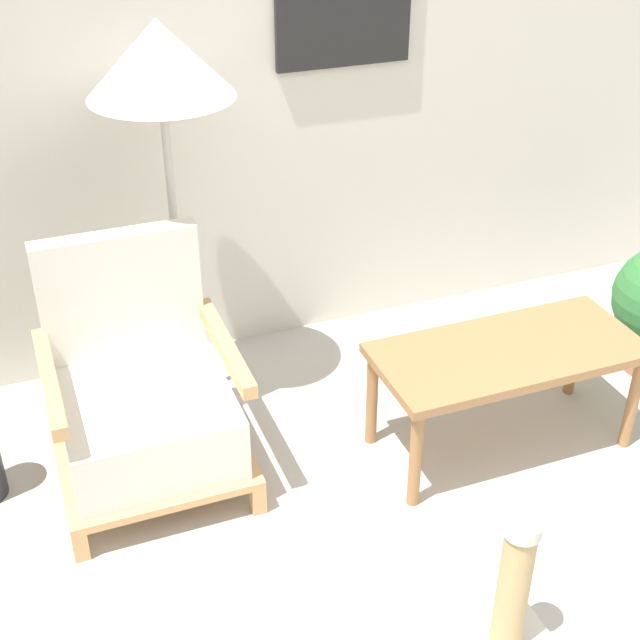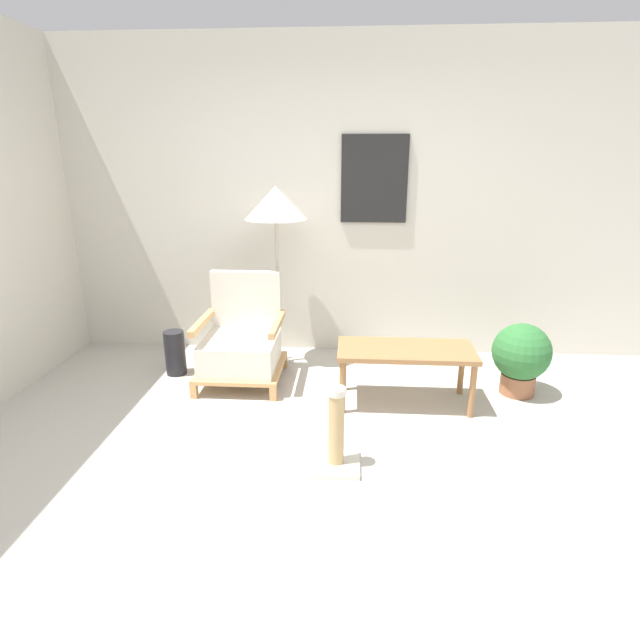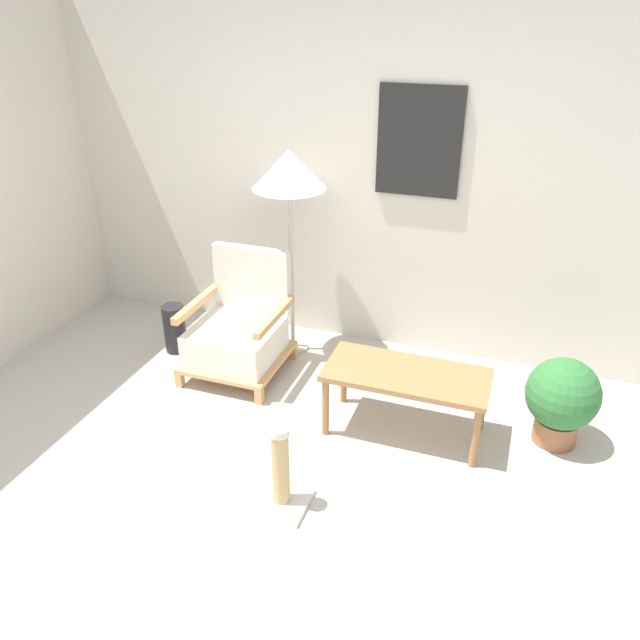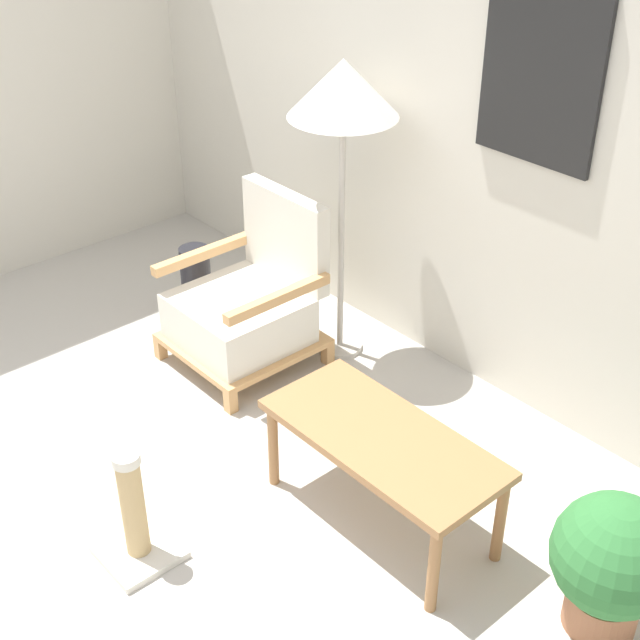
{
  "view_description": "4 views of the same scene",
  "coord_description": "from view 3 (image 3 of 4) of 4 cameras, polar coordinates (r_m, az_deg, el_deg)",
  "views": [
    {
      "loc": [
        -1.01,
        -0.99,
        2.17
      ],
      "look_at": [
        -0.06,
        1.49,
        0.55
      ],
      "focal_mm": 50.0,
      "sensor_mm": 36.0,
      "label": 1
    },
    {
      "loc": [
        0.18,
        -2.1,
        1.73
      ],
      "look_at": [
        -0.06,
        1.49,
        0.55
      ],
      "focal_mm": 28.0,
      "sensor_mm": 36.0,
      "label": 2
    },
    {
      "loc": [
        1.13,
        -1.85,
        2.41
      ],
      "look_at": [
        -0.06,
        1.49,
        0.55
      ],
      "focal_mm": 35.0,
      "sensor_mm": 36.0,
      "label": 3
    },
    {
      "loc": [
        2.39,
        -0.67,
        2.58
      ],
      "look_at": [
        -0.06,
        1.49,
        0.55
      ],
      "focal_mm": 50.0,
      "sensor_mm": 36.0,
      "label": 4
    }
  ],
  "objects": [
    {
      "name": "coffee_table",
      "position": [
        3.76,
        7.92,
        -5.44
      ],
      "size": [
        0.97,
        0.45,
        0.43
      ],
      "color": "olive",
      "rests_on": "ground_plane"
    },
    {
      "name": "vase",
      "position": [
        4.8,
        -13.13,
        -0.76
      ],
      "size": [
        0.17,
        0.17,
        0.37
      ],
      "primitive_type": "cylinder",
      "color": "black",
      "rests_on": "ground_plane"
    },
    {
      "name": "wall_back",
      "position": [
        4.47,
        4.49,
        13.86
      ],
      "size": [
        8.0,
        0.09,
        2.7
      ],
      "color": "beige",
      "rests_on": "ground_plane"
    },
    {
      "name": "potted_plant",
      "position": [
        3.95,
        21.24,
        -6.67
      ],
      "size": [
        0.43,
        0.43,
        0.56
      ],
      "color": "#935B3D",
      "rests_on": "ground_plane"
    },
    {
      "name": "scratching_post",
      "position": [
        3.35,
        -3.59,
        -14.22
      ],
      "size": [
        0.28,
        0.28,
        0.5
      ],
      "color": "beige",
      "rests_on": "ground_plane"
    },
    {
      "name": "floor_lamp",
      "position": [
        4.28,
        -2.83,
        13.11
      ],
      "size": [
        0.51,
        0.51,
        1.51
      ],
      "color": "#B7B2A8",
      "rests_on": "ground_plane"
    },
    {
      "name": "ground_plane",
      "position": [
        3.25,
        -8.44,
        -20.74
      ],
      "size": [
        14.0,
        14.0,
        0.0
      ],
      "primitive_type": "plane",
      "color": "#B7B2A8"
    },
    {
      "name": "armchair",
      "position": [
        4.41,
        -7.41,
        -0.98
      ],
      "size": [
        0.65,
        0.66,
        0.85
      ],
      "color": "tan",
      "rests_on": "ground_plane"
    }
  ]
}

